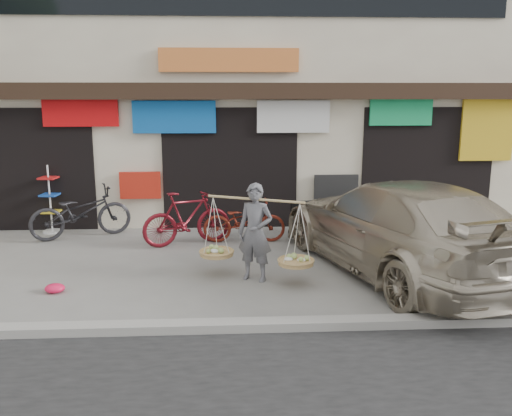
{
  "coord_description": "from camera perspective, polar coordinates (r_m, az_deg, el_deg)",
  "views": [
    {
      "loc": [
        -0.08,
        -8.57,
        3.04
      ],
      "look_at": [
        0.44,
        0.9,
        1.0
      ],
      "focal_mm": 38.0,
      "sensor_mm": 36.0,
      "label": 1
    }
  ],
  "objects": [
    {
      "name": "display_rack",
      "position": [
        12.65,
        -20.82,
        0.24
      ],
      "size": [
        0.41,
        0.41,
        1.49
      ],
      "rotation": [
        0.0,
        0.0,
        -0.12
      ],
      "color": "silver",
      "rests_on": "ground"
    },
    {
      "name": "ground",
      "position": [
        9.09,
        -2.48,
        -7.39
      ],
      "size": [
        70.0,
        70.0,
        0.0
      ],
      "primitive_type": "plane",
      "color": "gray",
      "rests_on": "ground"
    },
    {
      "name": "bike_0",
      "position": [
        12.0,
        -17.97,
        -0.43
      ],
      "size": [
        2.2,
        1.49,
        1.09
      ],
      "primitive_type": "imported",
      "rotation": [
        0.0,
        0.0,
        1.98
      ],
      "color": "#232326",
      "rests_on": "ground"
    },
    {
      "name": "suv",
      "position": [
        9.52,
        14.69,
        -1.88
      ],
      "size": [
        3.69,
        5.9,
        1.6
      ],
      "rotation": [
        0.0,
        0.0,
        3.43
      ],
      "color": "#B3A890",
      "rests_on": "ground"
    },
    {
      "name": "red_bag",
      "position": [
        8.99,
        -20.42,
        -7.92
      ],
      "size": [
        0.31,
        0.25,
        0.14
      ],
      "primitive_type": "ellipsoid",
      "color": "#F41748",
      "rests_on": "ground"
    },
    {
      "name": "bike_2",
      "position": [
        11.11,
        -1.25,
        -1.37
      ],
      "size": [
        1.68,
        0.59,
        0.88
      ],
      "primitive_type": "imported",
      "rotation": [
        0.0,
        0.0,
        1.57
      ],
      "color": "#5F1B10",
      "rests_on": "ground"
    },
    {
      "name": "shophouse_block",
      "position": [
        14.99,
        -2.93,
        13.71
      ],
      "size": [
        14.0,
        6.32,
        7.0
      ],
      "color": "beige",
      "rests_on": "ground"
    },
    {
      "name": "street_vendor",
      "position": [
        8.79,
        -0.08,
        -3.0
      ],
      "size": [
        1.83,
        1.12,
        1.61
      ],
      "rotation": [
        0.0,
        0.0,
        -0.42
      ],
      "color": "#5D5D62",
      "rests_on": "ground"
    },
    {
      "name": "kerb",
      "position": [
        7.21,
        -2.28,
        -12.26
      ],
      "size": [
        70.0,
        0.25,
        0.12
      ],
      "primitive_type": "cube",
      "color": "gray",
      "rests_on": "ground"
    },
    {
      "name": "bike_1",
      "position": [
        10.96,
        -7.27,
        -1.08
      ],
      "size": [
        1.89,
        1.13,
        1.1
      ],
      "primitive_type": "imported",
      "rotation": [
        0.0,
        0.0,
        1.94
      ],
      "color": "maroon",
      "rests_on": "ground"
    }
  ]
}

